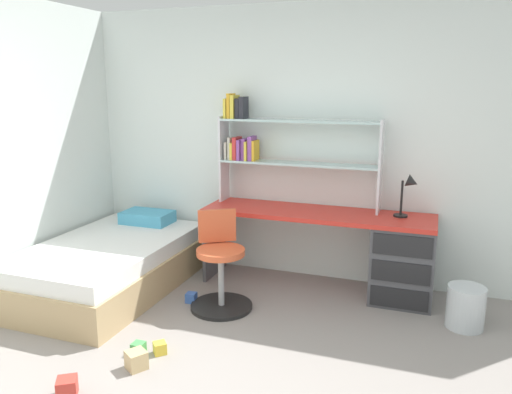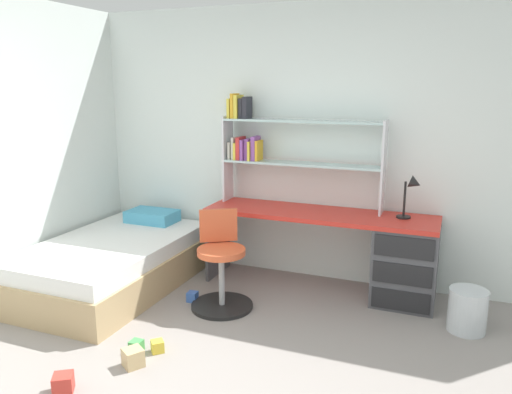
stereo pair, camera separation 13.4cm
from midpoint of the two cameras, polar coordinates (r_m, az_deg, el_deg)
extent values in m
cube|color=silver|center=(4.76, 5.17, 5.95)|extent=(5.41, 0.06, 2.56)
cube|color=red|center=(4.52, 6.09, -1.91)|extent=(2.06, 0.55, 0.04)
cube|color=#4C4C51|center=(4.52, 15.56, -7.14)|extent=(0.52, 0.52, 0.68)
cube|color=#4C4C51|center=(4.95, -5.51, -4.96)|extent=(0.03, 0.49, 0.68)
cube|color=black|center=(4.35, 15.09, -11.11)|extent=(0.47, 0.01, 0.17)
cube|color=black|center=(4.27, 15.26, -8.30)|extent=(0.47, 0.01, 0.17)
cube|color=black|center=(4.19, 15.45, -5.39)|extent=(0.47, 0.01, 0.17)
cube|color=silver|center=(4.89, -4.46, 4.39)|extent=(0.02, 0.22, 0.82)
cube|color=silver|center=(4.49, 13.16, 3.35)|extent=(0.02, 0.22, 0.82)
cube|color=silver|center=(4.64, 3.98, 3.81)|extent=(1.47, 0.22, 0.02)
cube|color=silver|center=(4.59, 4.05, 8.63)|extent=(1.47, 0.22, 0.02)
cube|color=beige|center=(4.86, -4.03, 5.31)|extent=(0.02, 0.15, 0.16)
cube|color=beige|center=(4.84, -3.64, 5.58)|extent=(0.03, 0.13, 0.21)
cube|color=yellow|center=(4.83, -3.33, 5.27)|extent=(0.02, 0.17, 0.16)
cube|color=red|center=(4.82, -2.96, 5.57)|extent=(0.04, 0.17, 0.21)
cube|color=purple|center=(4.80, -2.48, 5.43)|extent=(0.03, 0.20, 0.19)
cube|color=purple|center=(4.79, -2.05, 5.45)|extent=(0.04, 0.13, 0.20)
cube|color=yellow|center=(4.78, -1.67, 5.32)|extent=(0.02, 0.19, 0.18)
cube|color=purple|center=(4.76, -1.26, 5.57)|extent=(0.04, 0.16, 0.23)
cube|color=gold|center=(4.75, -0.87, 5.33)|extent=(0.02, 0.15, 0.19)
cube|color=yellow|center=(4.82, -4.09, 10.04)|extent=(0.03, 0.16, 0.18)
cube|color=gold|center=(4.81, -3.68, 10.32)|extent=(0.03, 0.16, 0.23)
cube|color=yellow|center=(4.79, -3.24, 10.23)|extent=(0.04, 0.17, 0.22)
cube|color=#26262D|center=(4.78, -2.77, 10.04)|extent=(0.04, 0.13, 0.19)
cube|color=#26262D|center=(4.76, -2.24, 10.13)|extent=(0.04, 0.15, 0.20)
cylinder|color=black|center=(4.48, 15.30, -2.06)|extent=(0.12, 0.12, 0.02)
cylinder|color=black|center=(4.45, 15.42, -0.09)|extent=(0.02, 0.02, 0.30)
cone|color=black|center=(4.36, 16.52, 1.62)|extent=(0.12, 0.11, 0.13)
cylinder|color=black|center=(4.33, -4.85, -12.28)|extent=(0.52, 0.52, 0.03)
cylinder|color=#A5A8AD|center=(4.24, -4.90, -9.59)|extent=(0.05, 0.05, 0.47)
cylinder|color=#D85933|center=(4.15, -4.97, -6.26)|extent=(0.40, 0.40, 0.05)
cube|color=#D85933|center=(4.26, -5.35, -3.26)|extent=(0.29, 0.21, 0.28)
cube|color=tan|center=(4.86, -17.17, -8.21)|extent=(1.16, 1.88, 0.30)
cube|color=white|center=(4.78, -17.34, -5.73)|extent=(1.10, 1.82, 0.14)
cube|color=#4CA5CC|center=(5.29, -12.97, -2.25)|extent=(0.50, 0.32, 0.12)
cylinder|color=silver|center=(4.23, 21.90, -11.56)|extent=(0.29, 0.29, 0.33)
cube|color=red|center=(3.44, -21.82, -19.49)|extent=(0.16, 0.16, 0.12)
cube|color=tan|center=(3.58, -14.56, -17.52)|extent=(0.17, 0.17, 0.12)
cube|color=#479E51|center=(3.75, -14.27, -16.36)|extent=(0.08, 0.08, 0.08)
cube|color=#3860B7|center=(4.45, -8.26, -11.27)|extent=(0.09, 0.09, 0.08)
cube|color=gold|center=(3.72, -11.95, -16.48)|extent=(0.12, 0.12, 0.08)
camera|label=1|loc=(0.07, -90.98, -0.22)|focal=35.15mm
camera|label=2|loc=(0.07, 89.02, 0.22)|focal=35.15mm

